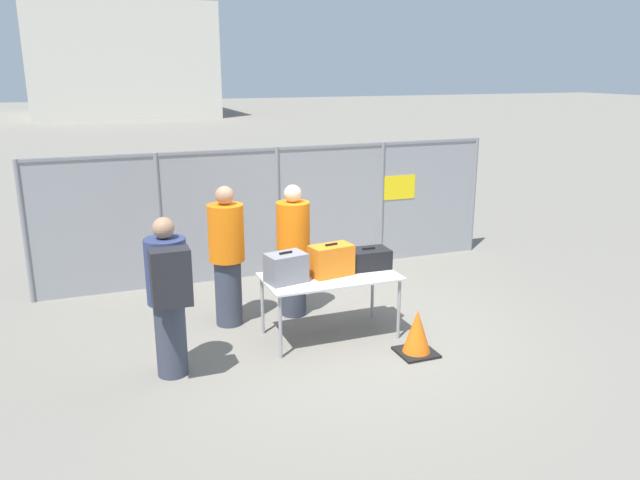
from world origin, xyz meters
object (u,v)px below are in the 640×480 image
traveler_hooded (169,292)px  suitcase_orange (331,260)px  suitcase_grey (286,268)px  traffic_cone (417,334)px  utility_trailer (276,223)px  security_worker_far (227,254)px  security_worker_near (293,249)px  suitcase_black (368,259)px  inspection_table (330,280)px

traveler_hooded → suitcase_orange: bearing=14.1°
suitcase_grey → traffic_cone: (1.29, -0.80, -0.70)m
suitcase_grey → suitcase_orange: size_ratio=0.92×
suitcase_grey → utility_trailer: size_ratio=0.15×
suitcase_orange → security_worker_far: 1.34m
security_worker_near → traffic_cone: bearing=104.6°
suitcase_orange → suitcase_grey: bearing=-176.8°
suitcase_black → security_worker_far: bearing=156.5°
suitcase_black → traveler_hooded: (-2.49, -0.48, 0.05)m
suitcase_orange → security_worker_far: security_worker_far is taller
suitcase_grey → security_worker_near: 0.92m
inspection_table → security_worker_far: (-1.06, 0.81, 0.21)m
utility_trailer → traveler_hooded: bearing=-119.2°
suitcase_grey → suitcase_orange: suitcase_orange is taller
suitcase_black → security_worker_far: security_worker_far is taller
security_worker_near → inspection_table: bearing=87.7°
inspection_table → security_worker_near: security_worker_near is taller
suitcase_grey → suitcase_orange: (0.58, 0.03, 0.02)m
suitcase_black → utility_trailer: 4.12m
security_worker_far → utility_trailer: 3.81m
suitcase_grey → utility_trailer: bearing=74.5°
traveler_hooded → traffic_cone: (2.67, -0.45, -0.70)m
suitcase_orange → traveler_hooded: bearing=-168.9°
inspection_table → security_worker_far: size_ratio=0.90×
inspection_table → traffic_cone: bearing=-47.8°
inspection_table → suitcase_black: bearing=11.4°
suitcase_black → utility_trailer: (0.06, 4.09, -0.50)m
traveler_hooded → security_worker_far: security_worker_far is taller
suitcase_grey → suitcase_black: size_ratio=0.97×
suitcase_grey → security_worker_far: security_worker_far is taller
suitcase_black → inspection_table: bearing=-168.6°
traveler_hooded → suitcase_grey: bearing=17.3°
suitcase_orange → traffic_cone: (0.72, -0.83, -0.71)m
traffic_cone → suitcase_black: bearing=101.3°
inspection_table → suitcase_black: size_ratio=3.14×
security_worker_near → suitcase_black: bearing=121.3°
security_worker_near → utility_trailer: (0.80, 3.38, -0.51)m
suitcase_orange → security_worker_far: bearing=143.5°
suitcase_grey → inspection_table: bearing=1.8°
utility_trailer → traffic_cone: (0.12, -5.01, -0.15)m
suitcase_grey → suitcase_black: (1.11, 0.13, -0.05)m
suitcase_orange → utility_trailer: size_ratio=0.16×
traveler_hooded → utility_trailer: 5.26m
suitcase_black → security_worker_near: 1.02m
suitcase_grey → security_worker_far: size_ratio=0.28×
suitcase_orange → traffic_cone: suitcase_orange is taller
suitcase_orange → suitcase_black: (0.53, 0.10, -0.07)m
suitcase_grey → security_worker_far: bearing=121.2°
suitcase_grey → suitcase_black: bearing=6.6°
traveler_hooded → security_worker_near: bearing=37.2°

